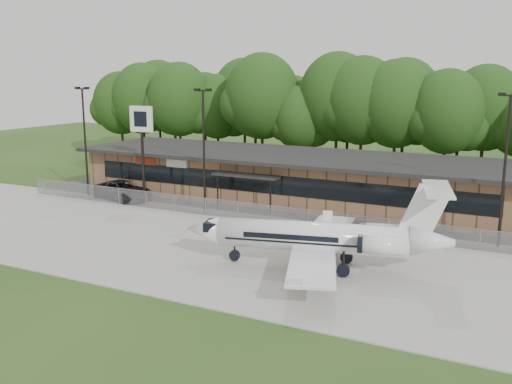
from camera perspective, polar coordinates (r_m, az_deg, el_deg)
The scene contains 12 objects.
ground at distance 32.91m, azimuth -13.08°, elevation -8.83°, with size 160.00×160.00×0.00m, color #254217.
apron at distance 38.99m, azimuth -5.51°, elevation -5.24°, with size 64.00×18.00×0.08m, color #9E9B93.
parking_lot at distance 48.73m, azimuth 1.75°, elevation -1.75°, with size 50.00×9.00×0.06m, color #383835.
terminal at distance 52.26m, azimuth 3.84°, elevation 1.55°, with size 41.00×11.65×4.30m.
fence at distance 44.64m, azimuth -0.71°, elevation -2.02°, with size 46.00×0.04×1.52m.
treeline at distance 68.53m, azimuth 9.93°, elevation 8.31°, with size 72.00×12.00×15.00m, color #1B3711, non-canonical shape.
light_pole_left at distance 55.46m, azimuth -16.76°, elevation 5.64°, with size 1.55×0.30×10.23m.
light_pole_mid at distance 47.47m, azimuth -5.25°, elevation 5.14°, with size 1.55×0.30×10.23m.
light_pole_right at distance 40.31m, azimuth 23.68°, elevation 3.03°, with size 1.55×0.30×10.23m.
business_jet at distance 33.79m, azimuth 6.52°, elevation -4.61°, with size 15.88×14.28×5.38m.
suv at distance 53.79m, azimuth -13.16°, elevation 0.15°, with size 2.90×6.29×1.75m, color #2B2B2E.
pole_sign at distance 51.44m, azimuth -11.37°, elevation 6.18°, with size 2.27×0.35×8.64m.
Camera 1 is at (20.16, -23.39, 11.38)m, focal length 40.00 mm.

